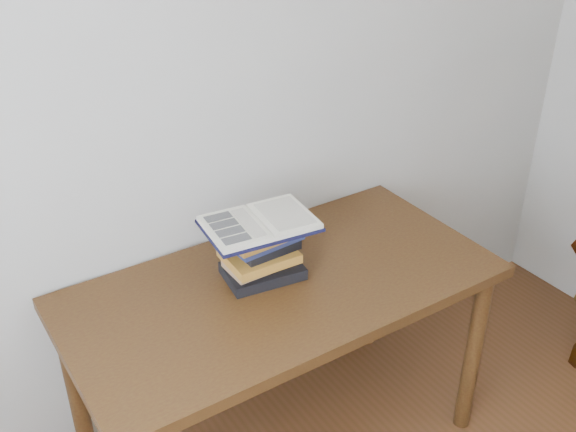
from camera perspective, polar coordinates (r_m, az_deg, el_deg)
desk at (r=2.25m, az=-0.48°, el=-7.62°), size 1.41×0.70×0.75m
book_stack at (r=2.17m, az=-2.27°, el=-3.04°), size 0.27×0.20×0.19m
open_book at (r=2.11m, az=-2.43°, el=-0.62°), size 0.37×0.27×0.03m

